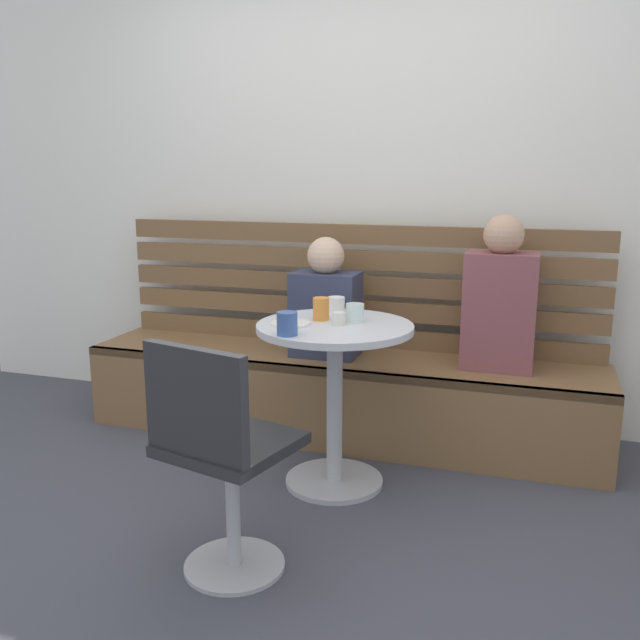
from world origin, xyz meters
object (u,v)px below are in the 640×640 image
object	(u,v)px
cup_espresso_small	(339,319)
cup_ceramic_white	(336,304)
white_chair	(219,452)
plate_small	(291,324)
cup_mug_blue	(287,324)
booth_bench	(339,396)
cup_tumbler_orange	(321,309)
cup_glass_short	(355,313)
person_child_left	(326,304)
cafe_table	(335,373)
person_adult	(500,301)

from	to	relation	value
cup_espresso_small	cup_ceramic_white	xyz separation A→B (m)	(-0.09, 0.26, 0.01)
cup_espresso_small	cup_ceramic_white	size ratio (longest dim) A/B	0.70
cup_ceramic_white	white_chair	bearing A→B (deg)	-94.70
cup_ceramic_white	cup_espresso_small	bearing A→B (deg)	-71.16
cup_ceramic_white	plate_small	xyz separation A→B (m)	(-0.10, -0.33, -0.03)
cup_mug_blue	plate_small	bearing A→B (deg)	106.13
booth_bench	cup_mug_blue	bearing A→B (deg)	-88.52
booth_bench	white_chair	distance (m)	1.39
white_chair	cup_tumbler_orange	distance (m)	0.94
cup_ceramic_white	cup_glass_short	bearing A→B (deg)	-52.26
white_chair	person_child_left	distance (m)	1.38
booth_bench	cup_tumbler_orange	xyz separation A→B (m)	(0.06, -0.49, 0.57)
cafe_table	plate_small	size ratio (longest dim) A/B	4.35
cup_ceramic_white	plate_small	bearing A→B (deg)	-107.53
cup_espresso_small	plate_small	xyz separation A→B (m)	(-0.19, -0.06, -0.02)
booth_bench	plate_small	distance (m)	0.82
white_chair	cup_mug_blue	world-z (taller)	white_chair
cup_espresso_small	cup_ceramic_white	bearing A→B (deg)	108.84
booth_bench	cup_espresso_small	world-z (taller)	cup_espresso_small
plate_small	booth_bench	bearing A→B (deg)	87.27
cafe_table	cup_espresso_small	size ratio (longest dim) A/B	13.21
person_child_left	plate_small	size ratio (longest dim) A/B	3.63
white_chair	person_child_left	bearing A→B (deg)	92.35
cafe_table	cup_tumbler_orange	distance (m)	0.29
white_chair	person_adult	world-z (taller)	person_adult
person_adult	cup_glass_short	size ratio (longest dim) A/B	9.33
cup_espresso_small	cafe_table	bearing A→B (deg)	149.45
person_child_left	cup_tumbler_orange	world-z (taller)	person_child_left
person_child_left	white_chair	bearing A→B (deg)	-87.65
person_adult	cup_espresso_small	size ratio (longest dim) A/B	13.33
cafe_table	cup_glass_short	bearing A→B (deg)	46.10
cafe_table	white_chair	size ratio (longest dim) A/B	0.87
cafe_table	booth_bench	bearing A→B (deg)	104.67
person_adult	cup_glass_short	bearing A→B (deg)	-138.86
person_adult	cup_espresso_small	bearing A→B (deg)	-136.87
white_chair	plate_small	world-z (taller)	white_chair
person_adult	cup_glass_short	world-z (taller)	person_adult
cafe_table	cup_espresso_small	world-z (taller)	cup_espresso_small
person_adult	plate_small	distance (m)	1.06
booth_bench	cup_glass_short	size ratio (longest dim) A/B	33.75
cafe_table	person_adult	bearing A→B (deg)	41.71
cup_espresso_small	cup_glass_short	distance (m)	0.10
white_chair	plate_small	distance (m)	0.79
cup_tumbler_orange	cup_mug_blue	distance (m)	0.32
person_adult	cup_tumbler_orange	xyz separation A→B (m)	(-0.73, -0.52, 0.02)
person_child_left	cup_glass_short	world-z (taller)	person_child_left
cup_tumbler_orange	cup_mug_blue	xyz separation A→B (m)	(-0.04, -0.31, -0.00)
cup_ceramic_white	cup_mug_blue	size ratio (longest dim) A/B	0.84
cup_mug_blue	cup_espresso_small	bearing A→B (deg)	59.16
booth_bench	white_chair	bearing A→B (deg)	-90.57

